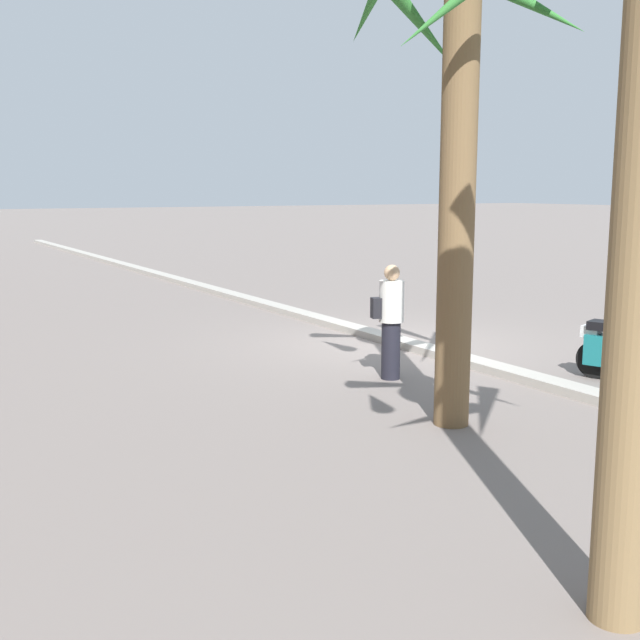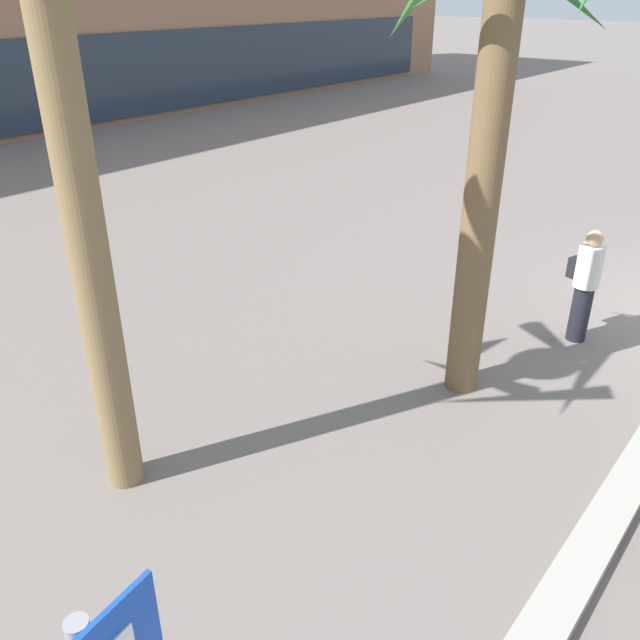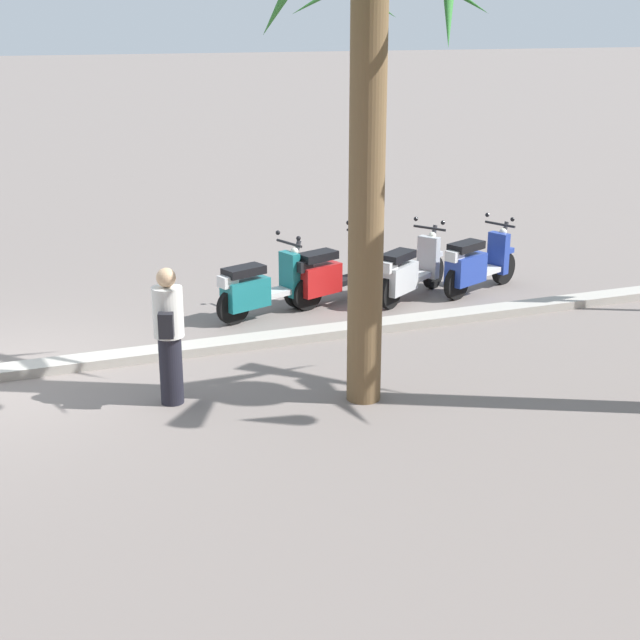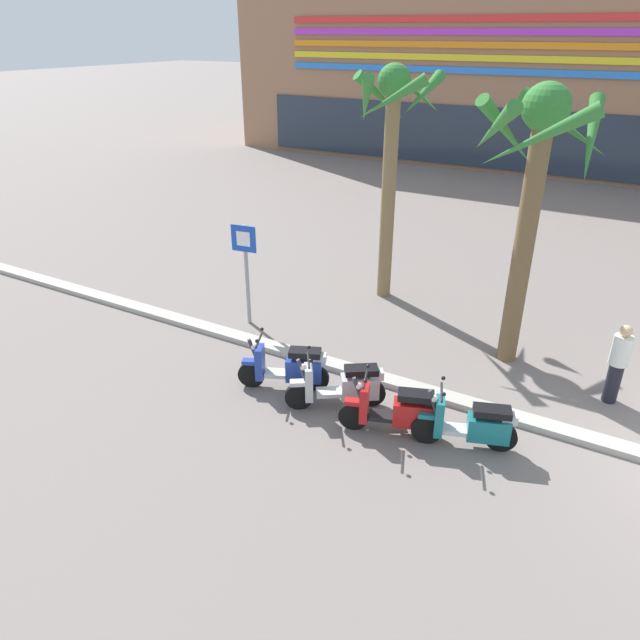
{
  "view_description": "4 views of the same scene",
  "coord_description": "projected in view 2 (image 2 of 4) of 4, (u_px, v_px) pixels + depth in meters",
  "views": [
    {
      "loc": [
        -10.53,
        7.71,
        2.59
      ],
      "look_at": [
        -2.88,
        3.18,
        1.1
      ],
      "focal_mm": 43.98,
      "sensor_mm": 36.0,
      "label": 1
    },
    {
      "loc": [
        -10.4,
        -0.82,
        4.36
      ],
      "look_at": [
        -5.64,
        3.06,
        1.24
      ],
      "focal_mm": 36.81,
      "sensor_mm": 36.0,
      "label": 2
    },
    {
      "loc": [
        -0.1,
        11.09,
        4.18
      ],
      "look_at": [
        -3.69,
        1.61,
        0.82
      ],
      "focal_mm": 51.61,
      "sensor_mm": 36.0,
      "label": 3
    },
    {
      "loc": [
        -2.07,
        -9.19,
        6.26
      ],
      "look_at": [
        -7.47,
        0.23,
        0.87
      ],
      "focal_mm": 32.97,
      "sensor_mm": 36.0,
      "label": 4
    }
  ],
  "objects": [
    {
      "name": "palm_tree_by_mall_entrance",
      "position": [
        500.0,
        30.0,
        6.23
      ],
      "size": [
        2.52,
        2.55,
        5.47
      ],
      "color": "brown",
      "rests_on": "ground"
    },
    {
      "name": "pedestrian_strolling_near_curb",
      "position": [
        585.0,
        283.0,
        8.75
      ],
      "size": [
        0.34,
        0.46,
        1.58
      ],
      "color": "black",
      "rests_on": "ground"
    },
    {
      "name": "palm_tree_near_sign",
      "position": [
        52.0,
        21.0,
        4.67
      ],
      "size": [
        2.12,
        2.18,
        5.61
      ],
      "color": "olive",
      "rests_on": "ground"
    }
  ]
}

